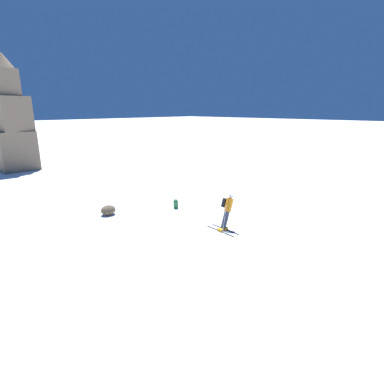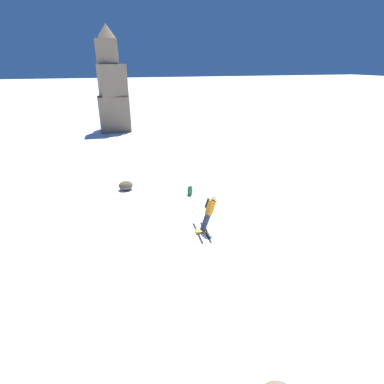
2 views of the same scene
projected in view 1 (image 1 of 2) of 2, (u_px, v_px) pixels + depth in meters
The scene contains 5 objects.
ground_plane at pixel (239, 223), 15.46m from camera, with size 300.00×300.00×0.00m, color white.
skier at pixel (227, 209), 14.50m from camera, with size 1.40×1.80×1.85m.
rock_pillar at pixel (12, 123), 27.62m from camera, with size 3.18×2.79×10.45m.
spare_backpack at pixel (176, 204), 17.74m from camera, with size 0.34×0.37×0.50m.
exposed_boulder_0 at pixel (108, 210), 16.61m from camera, with size 0.83×0.70×0.54m, color brown.
Camera 1 is at (-12.06, -8.32, 5.72)m, focal length 28.00 mm.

